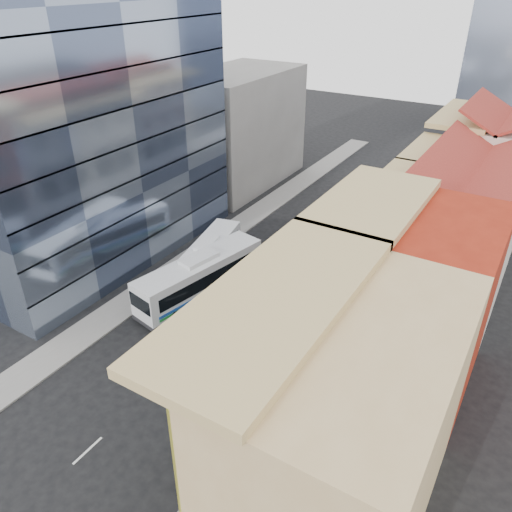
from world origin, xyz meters
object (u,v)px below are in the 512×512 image
Objects in this scene: shophouse_tan at (346,433)px; office_tower at (81,98)px; bus_left_near at (200,276)px; bus_right at (228,360)px; bus_left_far at (207,258)px.

shophouse_tan is 0.47× the size of office_tower.
shophouse_tan is 1.13× the size of bus_left_near.
shophouse_tan reaches higher than bus_right.
office_tower is 18.52m from bus_left_near.
shophouse_tan is 12.23m from bus_right.
office_tower is at bearing 155.70° from shophouse_tan.
bus_left_near is at bearing -75.83° from bus_left_far.
office_tower is 2.42× the size of bus_left_near.
bus_right is (20.79, -8.80, -13.29)m from office_tower.
office_tower is 2.76× the size of bus_left_far.
shophouse_tan is at bearing -46.50° from bus_right.
shophouse_tan reaches higher than bus_left_far.
office_tower reaches higher than bus_left_far.
bus_left_near is 10.56m from bus_right.
shophouse_tan is 25.32m from bus_left_far.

